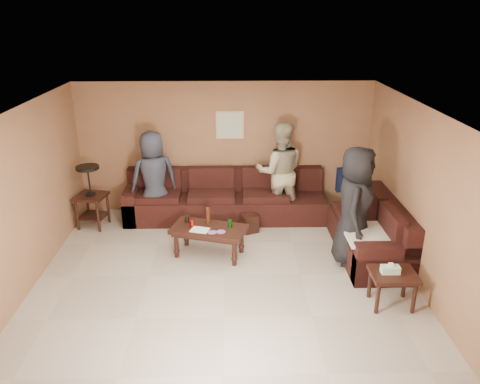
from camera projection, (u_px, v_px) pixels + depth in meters
The scene contains 10 objects.
room at pixel (223, 170), 6.39m from camera, with size 5.60×5.50×2.50m.
sectional_sofa at pixel (271, 213), 8.31m from camera, with size 4.65×2.90×0.97m.
coffee_table at pixel (209, 232), 7.43m from camera, with size 1.29×0.90×0.77m.
end_table_left at pixel (91, 195), 8.36m from camera, with size 0.59×0.59×1.15m.
side_table_right at pixel (393, 277), 6.15m from camera, with size 0.60×0.49×0.64m.
waste_bin at pixel (249, 223), 8.31m from camera, with size 0.27×0.27×0.32m, color black.
wall_art at pixel (230, 125), 8.68m from camera, with size 0.52×0.04×0.52m.
person_left at pixel (154, 178), 8.43m from camera, with size 0.85×0.55×1.73m, color #2B2F3C.
person_middle at pixel (280, 172), 8.58m from camera, with size 0.90×0.70×1.85m, color tan.
person_right at pixel (355, 206), 7.07m from camera, with size 0.91×0.59×1.86m, color black.
Camera 1 is at (0.09, -6.06, 3.73)m, focal length 35.00 mm.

